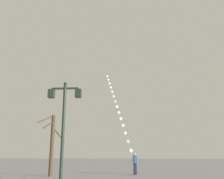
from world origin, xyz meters
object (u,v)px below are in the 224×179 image
at_px(kite_train, 117,107).
at_px(bare_tree, 52,143).
at_px(twin_lantern_lamp_post, 64,113).
at_px(kite_flyer, 135,163).

relative_size(kite_train, bare_tree, 3.44).
height_order(twin_lantern_lamp_post, bare_tree, twin_lantern_lamp_post).
xyz_separation_m(kite_train, kite_flyer, (1.75, -9.50, -6.39)).
bearing_deg(bare_tree, kite_flyer, 16.80).
bearing_deg(kite_flyer, bare_tree, 95.96).
xyz_separation_m(twin_lantern_lamp_post, kite_flyer, (3.55, 9.79, -2.52)).
distance_m(twin_lantern_lamp_post, bare_tree, 8.42).
bearing_deg(kite_train, bare_tree, -112.01).
height_order(kite_train, kite_flyer, kite_train).
relative_size(kite_flyer, bare_tree, 0.37).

